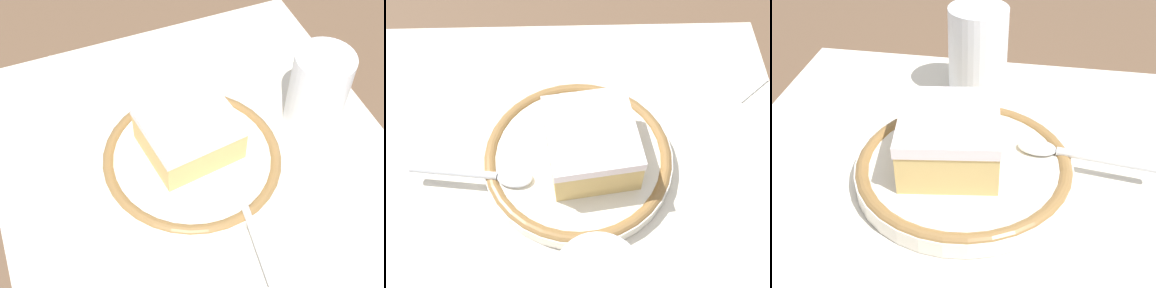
% 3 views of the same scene
% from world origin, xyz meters
% --- Properties ---
extents(ground_plane, '(2.40, 2.40, 0.00)m').
position_xyz_m(ground_plane, '(0.00, 0.00, 0.00)').
color(ground_plane, brown).
extents(placemat, '(0.52, 0.43, 0.00)m').
position_xyz_m(placemat, '(0.00, 0.00, 0.00)').
color(placemat, beige).
rests_on(placemat, ground_plane).
extents(plate, '(0.19, 0.19, 0.02)m').
position_xyz_m(plate, '(-0.03, -0.01, 0.01)').
color(plate, silver).
rests_on(plate, placemat).
extents(cake_slice, '(0.10, 0.10, 0.05)m').
position_xyz_m(cake_slice, '(-0.05, -0.01, 0.04)').
color(cake_slice, '#DBB76B').
rests_on(cake_slice, plate).
extents(spoon, '(0.12, 0.03, 0.01)m').
position_xyz_m(spoon, '(0.05, 0.02, 0.02)').
color(spoon, silver).
rests_on(spoon, plate).
extents(cup, '(0.06, 0.06, 0.10)m').
position_xyz_m(cup, '(-0.05, 0.14, 0.04)').
color(cup, white).
rests_on(cup, placemat).
extents(sugar_packet, '(0.06, 0.06, 0.01)m').
position_xyz_m(sugar_packet, '(-0.23, -0.11, 0.00)').
color(sugar_packet, white).
rests_on(sugar_packet, placemat).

